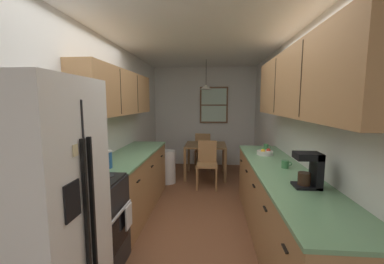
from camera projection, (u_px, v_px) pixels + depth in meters
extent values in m
plane|color=brown|center=(199.00, 206.00, 3.86)|extent=(12.00, 12.00, 0.00)
cube|color=silver|center=(114.00, 126.00, 3.81)|extent=(0.10, 9.00, 2.55)
cube|color=silver|center=(289.00, 128.00, 3.59)|extent=(0.10, 9.00, 2.55)
cube|color=silver|center=(204.00, 117.00, 6.32)|extent=(4.40, 0.10, 2.55)
cube|color=white|center=(199.00, 38.00, 3.53)|extent=(4.40, 9.00, 0.08)
cube|color=white|center=(38.00, 215.00, 1.60)|extent=(0.69, 0.73, 1.82)
cube|color=black|center=(88.00, 225.00, 1.58)|extent=(0.01, 0.01, 1.64)
cube|color=black|center=(87.00, 228.00, 1.54)|extent=(0.02, 0.02, 1.17)
cube|color=black|center=(93.00, 222.00, 1.62)|extent=(0.02, 0.02, 1.17)
cube|color=black|center=(72.00, 201.00, 1.39)|extent=(0.01, 0.15, 0.22)
cube|color=beige|center=(75.00, 150.00, 1.42)|extent=(0.01, 0.05, 0.07)
cube|color=black|center=(89.00, 227.00, 2.34)|extent=(0.62, 0.60, 0.90)
cube|color=black|center=(120.00, 231.00, 2.32)|extent=(0.01, 0.42, 0.30)
cube|color=silver|center=(122.00, 211.00, 2.29)|extent=(0.02, 0.48, 0.02)
cube|color=black|center=(86.00, 182.00, 2.28)|extent=(0.59, 0.57, 0.02)
cube|color=black|center=(57.00, 172.00, 2.29)|extent=(0.06, 0.60, 0.20)
cylinder|color=#2D2D2D|center=(63.00, 184.00, 2.16)|extent=(0.15, 0.15, 0.01)
cylinder|color=#2D2D2D|center=(79.00, 175.00, 2.42)|extent=(0.15, 0.15, 0.01)
cylinder|color=#2D2D2D|center=(93.00, 185.00, 2.14)|extent=(0.15, 0.15, 0.01)
cylinder|color=#2D2D2D|center=(106.00, 176.00, 2.40)|extent=(0.15, 0.15, 0.01)
cube|color=silver|center=(69.00, 105.00, 2.20)|extent=(0.38, 0.60, 0.35)
cube|color=black|center=(86.00, 105.00, 2.13)|extent=(0.01, 0.36, 0.22)
cube|color=#2D2D33|center=(100.00, 105.00, 2.39)|extent=(0.01, 0.12, 0.22)
cube|color=#A87A4C|center=(133.00, 183.00, 3.67)|extent=(0.60, 2.06, 0.87)
cube|color=#6B9E70|center=(132.00, 154.00, 3.61)|extent=(0.63, 2.08, 0.03)
cube|color=black|center=(138.00, 181.00, 2.93)|extent=(0.02, 0.10, 0.01)
cube|color=black|center=(152.00, 166.00, 3.61)|extent=(0.02, 0.10, 0.01)
cube|color=black|center=(162.00, 156.00, 4.29)|extent=(0.02, 0.10, 0.01)
cube|color=#A87A4C|center=(119.00, 93.00, 3.46)|extent=(0.32, 2.16, 0.62)
cube|color=#2D2319|center=(121.00, 92.00, 3.10)|extent=(0.01, 0.01, 0.57)
cube|color=#2D2319|center=(138.00, 94.00, 3.80)|extent=(0.01, 0.01, 0.57)
cube|color=#A87A4C|center=(280.00, 209.00, 2.78)|extent=(0.60, 2.99, 0.87)
cube|color=#6B9E70|center=(282.00, 171.00, 2.72)|extent=(0.63, 3.01, 0.03)
cube|color=black|center=(285.00, 249.00, 1.59)|extent=(0.02, 0.10, 0.01)
cube|color=black|center=(265.00, 209.00, 2.18)|extent=(0.02, 0.10, 0.01)
cube|color=black|center=(254.00, 186.00, 2.77)|extent=(0.02, 0.10, 0.01)
cube|color=black|center=(246.00, 171.00, 3.36)|extent=(0.02, 0.10, 0.01)
cube|color=black|center=(241.00, 161.00, 3.95)|extent=(0.02, 0.10, 0.01)
cube|color=#A87A4C|center=(301.00, 83.00, 2.54)|extent=(0.32, 2.69, 0.73)
cube|color=#2D2319|center=(301.00, 79.00, 2.11)|extent=(0.01, 0.01, 0.67)
cube|color=#2D2319|center=(275.00, 86.00, 2.99)|extent=(0.01, 0.01, 0.67)
cube|color=brown|center=(206.00, 145.00, 5.30)|extent=(0.88, 0.85, 0.03)
cube|color=brown|center=(185.00, 165.00, 4.99)|extent=(0.06, 0.06, 0.70)
cube|color=brown|center=(225.00, 166.00, 4.92)|extent=(0.06, 0.06, 0.70)
cube|color=brown|center=(189.00, 157.00, 5.77)|extent=(0.06, 0.06, 0.70)
cube|color=brown|center=(223.00, 157.00, 5.70)|extent=(0.06, 0.06, 0.70)
cube|color=#A87A4C|center=(207.00, 165.00, 4.63)|extent=(0.40, 0.40, 0.04)
cube|color=#A87A4C|center=(207.00, 152.00, 4.78)|extent=(0.37, 0.03, 0.45)
cylinder|color=#A87A4C|center=(216.00, 180.00, 4.46)|extent=(0.04, 0.04, 0.43)
cylinder|color=#A87A4C|center=(197.00, 180.00, 4.50)|extent=(0.04, 0.04, 0.43)
cylinder|color=#A87A4C|center=(216.00, 174.00, 4.82)|extent=(0.04, 0.04, 0.43)
cylinder|color=#A87A4C|center=(198.00, 174.00, 4.86)|extent=(0.04, 0.04, 0.43)
cube|color=#A87A4C|center=(203.00, 150.00, 6.04)|extent=(0.43, 0.43, 0.04)
cube|color=#A87A4C|center=(203.00, 143.00, 5.83)|extent=(0.37, 0.06, 0.45)
cylinder|color=#A87A4C|center=(197.00, 158.00, 6.27)|extent=(0.04, 0.04, 0.43)
cylinder|color=#A87A4C|center=(211.00, 158.00, 6.22)|extent=(0.04, 0.04, 0.43)
cylinder|color=#A87A4C|center=(195.00, 161.00, 5.91)|extent=(0.04, 0.04, 0.43)
cylinder|color=#A87A4C|center=(210.00, 161.00, 5.86)|extent=(0.04, 0.04, 0.43)
cylinder|color=black|center=(206.00, 72.00, 5.10)|extent=(0.01, 0.01, 0.52)
cone|color=beige|center=(206.00, 87.00, 5.14)|extent=(0.27, 0.27, 0.10)
sphere|color=white|center=(206.00, 86.00, 5.14)|extent=(0.06, 0.06, 0.06)
cube|color=brown|center=(214.00, 105.00, 6.19)|extent=(0.72, 0.04, 0.93)
cube|color=#B2D1B7|center=(214.00, 105.00, 6.18)|extent=(0.64, 0.01, 0.85)
cube|color=brown|center=(214.00, 105.00, 6.17)|extent=(0.64, 0.02, 0.03)
cylinder|color=white|center=(168.00, 167.00, 4.94)|extent=(0.33, 0.33, 0.68)
cylinder|color=#265999|center=(107.00, 160.00, 2.77)|extent=(0.11, 0.11, 0.19)
cylinder|color=white|center=(107.00, 151.00, 2.76)|extent=(0.11, 0.11, 0.02)
cube|color=white|center=(129.00, 216.00, 2.45)|extent=(0.02, 0.16, 0.24)
cube|color=black|center=(306.00, 186.00, 2.16)|extent=(0.22, 0.18, 0.02)
cube|color=black|center=(316.00, 170.00, 2.13)|extent=(0.06, 0.18, 0.32)
cube|color=black|center=(308.00, 156.00, 2.12)|extent=(0.22, 0.18, 0.06)
cylinder|color=#331E14|center=(304.00, 179.00, 2.15)|extent=(0.11, 0.11, 0.11)
cylinder|color=#3F7F4C|center=(285.00, 164.00, 2.78)|extent=(0.08, 0.08, 0.09)
torus|color=#3F7F4C|center=(290.00, 164.00, 2.78)|extent=(0.05, 0.01, 0.05)
cylinder|color=#3F7F4C|center=(266.00, 147.00, 3.79)|extent=(0.08, 0.08, 0.10)
torus|color=#3F7F4C|center=(269.00, 147.00, 3.79)|extent=(0.05, 0.01, 0.05)
cylinder|color=silver|center=(265.00, 153.00, 3.47)|extent=(0.23, 0.23, 0.06)
cylinder|color=black|center=(265.00, 152.00, 3.47)|extent=(0.19, 0.19, 0.03)
sphere|color=red|center=(268.00, 151.00, 3.47)|extent=(0.06, 0.06, 0.06)
sphere|color=green|center=(263.00, 150.00, 3.52)|extent=(0.06, 0.06, 0.06)
sphere|color=yellow|center=(263.00, 151.00, 3.44)|extent=(0.06, 0.06, 0.06)
cylinder|color=#4C7299|center=(205.00, 143.00, 5.33)|extent=(0.18, 0.18, 0.06)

